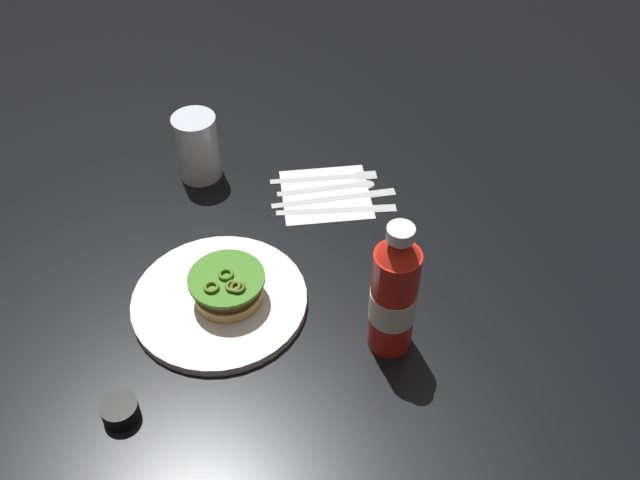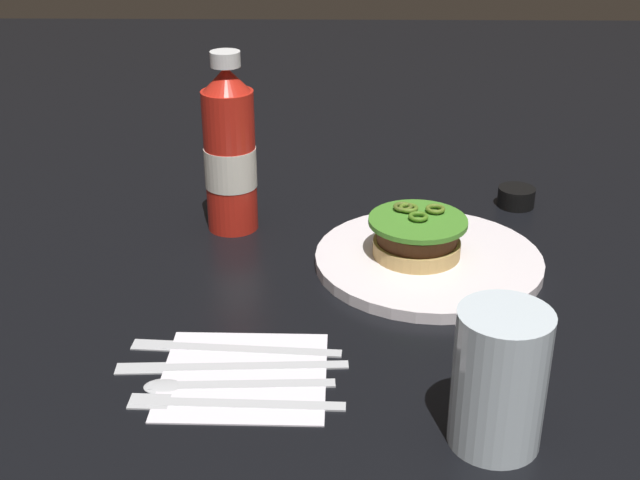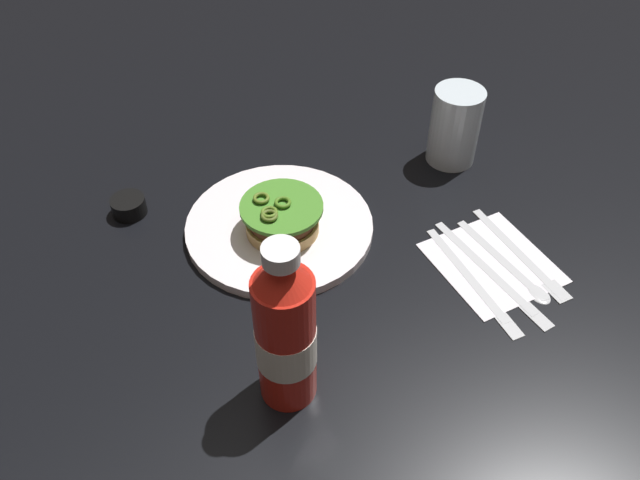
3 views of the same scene
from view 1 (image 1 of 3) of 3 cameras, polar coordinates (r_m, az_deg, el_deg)
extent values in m
plane|color=black|center=(1.14, -3.89, -2.14)|extent=(3.00, 3.00, 0.00)
cylinder|color=white|center=(1.10, -7.99, -4.80)|extent=(0.27, 0.27, 0.01)
cylinder|color=tan|center=(1.08, -7.30, -4.26)|extent=(0.10, 0.10, 0.02)
cylinder|color=#512D19|center=(1.07, -7.38, -3.67)|extent=(0.09, 0.09, 0.02)
cylinder|color=red|center=(1.06, -7.44, -3.27)|extent=(0.09, 0.09, 0.01)
cylinder|color=#438427|center=(1.06, -7.47, -3.06)|extent=(0.11, 0.11, 0.01)
torus|color=#587222|center=(1.04, -8.64, -3.70)|extent=(0.02, 0.02, 0.01)
torus|color=#516423|center=(1.04, -6.58, -3.73)|extent=(0.02, 0.02, 0.01)
torus|color=#48771E|center=(1.05, -7.50, -2.71)|extent=(0.02, 0.02, 0.01)
torus|color=#577923|center=(1.04, -6.93, -3.64)|extent=(0.02, 0.02, 0.01)
cylinder|color=red|center=(0.98, 5.84, -4.82)|extent=(0.06, 0.06, 0.18)
cone|color=red|center=(0.91, 6.31, -0.55)|extent=(0.06, 0.06, 0.03)
cylinder|color=white|center=(0.89, 6.43, 0.53)|extent=(0.04, 0.04, 0.02)
cylinder|color=white|center=(0.99, 5.81, -5.09)|extent=(0.07, 0.07, 0.05)
cylinder|color=silver|center=(1.29, -9.74, 7.31)|extent=(0.08, 0.08, 0.12)
cylinder|color=black|center=(1.00, -15.62, -12.94)|extent=(0.05, 0.05, 0.03)
cube|color=white|center=(1.27, 0.47, 3.68)|extent=(0.16, 0.15, 0.00)
cube|color=silver|center=(1.23, 0.73, 2.46)|extent=(0.18, 0.02, 0.00)
cube|color=silver|center=(1.24, 4.25, 2.62)|extent=(0.08, 0.02, 0.00)
cube|color=silver|center=(1.25, 0.55, 3.35)|extent=(0.20, 0.02, 0.00)
cube|color=silver|center=(1.27, 4.24, 3.80)|extent=(0.08, 0.02, 0.00)
cube|color=silver|center=(1.27, 0.38, 4.21)|extent=(0.17, 0.02, 0.00)
ellipsoid|color=silver|center=(1.29, 3.49, 4.57)|extent=(0.04, 0.03, 0.00)
cube|color=silver|center=(1.30, 0.22, 5.05)|extent=(0.19, 0.02, 0.00)
cube|color=silver|center=(1.31, 3.73, 5.28)|extent=(0.04, 0.02, 0.00)
camera|label=2|loc=(1.63, -6.48, 31.34)|focal=47.15mm
camera|label=3|loc=(0.75, 44.07, 17.93)|focal=36.39mm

